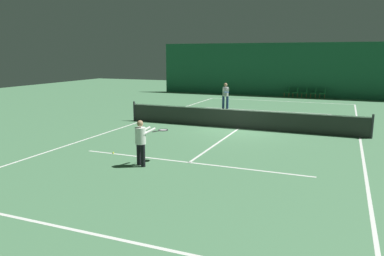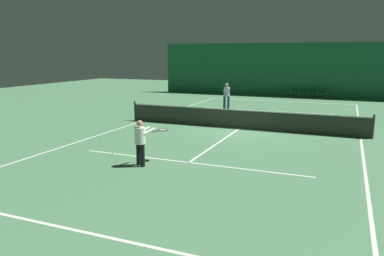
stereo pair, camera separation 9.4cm
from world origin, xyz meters
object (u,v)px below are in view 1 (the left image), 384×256
Objects in this scene: player_near at (142,139)px; courtside_chair_4 at (323,93)px; courtside_chair_0 at (288,92)px; tennis_ball at (113,153)px; courtside_chair_3 at (314,92)px; tennis_net at (239,118)px; courtside_chair_1 at (296,92)px; courtside_chair_2 at (305,92)px; player_far at (225,94)px.

courtside_chair_4 is (4.43, 22.23, -0.40)m from player_near.
courtside_chair_0 is 12.73× the size of tennis_ball.
courtside_chair_3 is (2.17, 0.00, 0.00)m from courtside_chair_0.
tennis_net reaches higher than courtside_chair_3.
player_near reaches higher than tennis_net.
courtside_chair_3 is at bearing 90.00° from courtside_chair_1.
tennis_ball is at bearing 87.49° from player_near.
courtside_chair_0 is 1.00× the size of courtside_chair_2.
tennis_net reaches higher than courtside_chair_0.
player_near is 1.81× the size of courtside_chair_3.
tennis_ball is (-4.00, -21.33, -0.45)m from courtside_chair_1.
courtside_chair_4 is at bearing 125.77° from player_far.
tennis_net is at bearing -0.90° from courtside_chair_0.
courtside_chair_0 and courtside_chair_3 have the same top height.
player_near is 13.67m from player_far.
player_far reaches higher than courtside_chair_2.
player_far is 2.06× the size of courtside_chair_1.
courtside_chair_0 is 2.17m from courtside_chair_3.
courtside_chair_2 is at bearing 17.27° from player_near.
player_far reaches higher than courtside_chair_3.
courtside_chair_0 is 21.59m from tennis_ball.
player_near is at bearing -3.95° from courtside_chair_0.
courtside_chair_0 is 1.00× the size of courtside_chair_1.
courtside_chair_3 is at bearing 90.00° from courtside_chair_0.
player_near is at bearing -5.80° from courtside_chair_1.
courtside_chair_1 is at bearing 86.33° from tennis_net.
courtside_chair_3 is (1.45, 0.00, 0.00)m from courtside_chair_1.
tennis_net is at bearing -11.84° from courtside_chair_4.
tennis_net is 15.12m from courtside_chair_3.
courtside_chair_4 is at bearing 90.00° from courtside_chair_3.
player_far is at bearing -26.64° from courtside_chair_2.
courtside_chair_2 is 1.00× the size of courtside_chair_4.
tennis_net is 15.25m from courtside_chair_4.
courtside_chair_0 is at bearing -90.00° from courtside_chair_1.
courtside_chair_4 is at bearing 90.00° from courtside_chair_0.
courtside_chair_4 is 12.73× the size of tennis_ball.
courtside_chair_3 is at bearing 75.68° from tennis_ball.
courtside_chair_3 is (5.05, 8.63, -0.52)m from player_far.
player_far reaches higher than tennis_net.
courtside_chair_3 is 22.02m from tennis_ball.
player_near is at bearing -14.79° from player_far.
courtside_chair_1 is 12.73× the size of tennis_ball.
courtside_chair_4 is at bearing 13.65° from player_near.
courtside_chair_2 is at bearing 83.57° from tennis_net.
player_far is (-1.35, 13.61, 0.12)m from player_near.
player_far is 26.17× the size of tennis_ball.
tennis_net is 14.29× the size of courtside_chair_3.
courtside_chair_1 and courtside_chair_3 have the same top height.
courtside_chair_0 is at bearing -90.00° from courtside_chair_3.
courtside_chair_4 is at bearing 78.16° from tennis_net.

